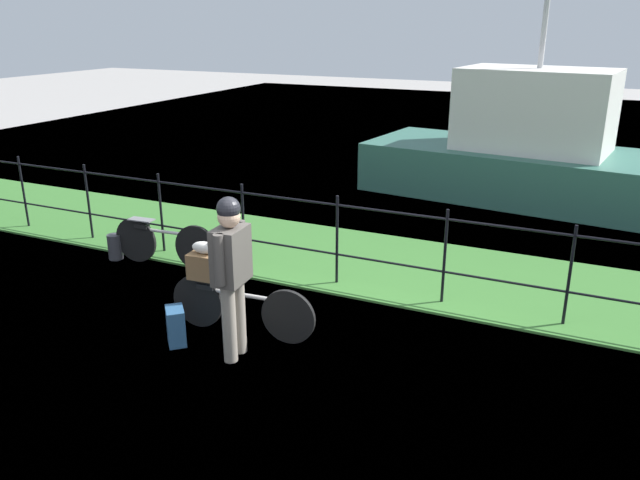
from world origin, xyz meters
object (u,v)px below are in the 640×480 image
cyclist_person (231,264)px  mooring_bollard (115,247)px  bicycle_parked (165,242)px  backpack_on_paving (176,326)px  moored_boat_near (530,153)px  terrier_dog (206,247)px  bicycle_main (240,307)px  wooden_crate (205,265)px

cyclist_person → mooring_bollard: cyclist_person is taller
bicycle_parked → backpack_on_paving: bearing=-49.2°
backpack_on_paving → moored_boat_near: (2.51, 7.54, 0.66)m
terrier_dog → mooring_bollard: 2.85m
terrier_dog → moored_boat_near: (2.39, 7.10, -0.10)m
bicycle_main → wooden_crate: 0.58m
wooden_crate → terrier_dog: 0.22m
bicycle_main → moored_boat_near: moored_boat_near is taller
backpack_on_paving → bicycle_main: bearing=90.8°
bicycle_main → moored_boat_near: bearing=74.1°
backpack_on_paving → bicycle_parked: 2.32m
backpack_on_paving → mooring_bollard: (-2.33, 1.66, -0.02)m
bicycle_main → bicycle_parked: bicycle_parked is taller
bicycle_main → terrier_dog: bearing=-175.7°
wooden_crate → bicycle_parked: (-1.62, 1.31, -0.40)m
wooden_crate → moored_boat_near: (2.41, 7.10, 0.12)m
bicycle_main → cyclist_person: (0.21, -0.44, 0.68)m
bicycle_main → moored_boat_near: size_ratio=0.27×
mooring_bollard → bicycle_parked: bicycle_parked is taller
mooring_bollard → cyclist_person: bearing=-28.1°
wooden_crate → terrier_dog: terrier_dog is taller
cyclist_person → terrier_dog: bearing=145.0°
backpack_on_paving → mooring_bollard: 2.86m
backpack_on_paving → bicycle_parked: (-1.51, 1.75, 0.14)m
terrier_dog → cyclist_person: cyclist_person is taller
mooring_bollard → moored_boat_near: 7.65m
mooring_bollard → moored_boat_near: (4.84, 5.89, 0.68)m
cyclist_person → bicycle_main: bearing=115.4°
cyclist_person → backpack_on_paving: 1.07m
wooden_crate → mooring_bollard: size_ratio=0.90×
bicycle_main → cyclist_person: bearing=-64.6°
wooden_crate → terrier_dog: size_ratio=1.03×
bicycle_parked → moored_boat_near: bearing=55.2°
terrier_dog → cyclist_person: 0.71m
moored_boat_near → bicycle_main: bearing=-105.9°
bicycle_main → cyclist_person: size_ratio=1.01×
terrier_dog → cyclist_person: (0.58, -0.41, 0.04)m
terrier_dog → bicycle_parked: bearing=141.4°
bicycle_main → moored_boat_near: (2.01, 7.07, 0.54)m
bicycle_main → bicycle_parked: 2.39m
backpack_on_paving → terrier_dog: bearing=121.7°
bicycle_main → terrier_dog: terrier_dog is taller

